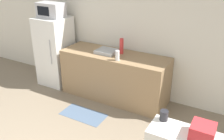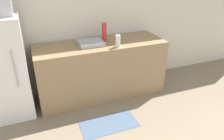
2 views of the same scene
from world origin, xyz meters
name	(u,v)px [view 2 (image 2 of 2)]	position (x,y,z in m)	size (l,w,h in m)	color
wall_back	(91,13)	(0.00, 3.27, 1.30)	(8.00, 0.06, 2.60)	silver
refrigerator	(3,69)	(-1.42, 2.84, 0.73)	(0.64, 0.65, 1.46)	white
counter	(101,69)	(0.01, 2.87, 0.46)	(2.08, 0.70, 0.91)	#937551
sink_basin	(91,43)	(-0.15, 2.86, 0.94)	(0.38, 0.34, 0.06)	#9EA3A8
bottle_tall	(104,32)	(0.11, 2.96, 1.06)	(0.08, 0.08, 0.29)	red
bottle_short	(118,41)	(0.21, 2.62, 1.00)	(0.07, 0.07, 0.18)	silver
kitchen_rug	(109,124)	(-0.16, 2.03, 0.00)	(0.81, 0.41, 0.01)	slate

